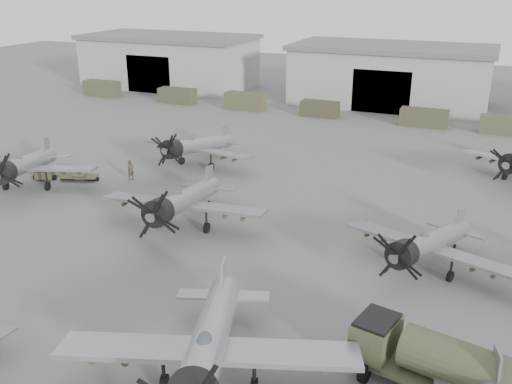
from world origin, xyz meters
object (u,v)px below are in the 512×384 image
aircraft_near_1 (207,349)px  aircraft_mid_0 (23,166)px  ground_crew (131,170)px  tug_trailer (58,175)px  aircraft_far_0 (195,146)px  aircraft_mid_2 (427,244)px  fuel_tanker (433,359)px  aircraft_mid_1 (181,202)px

aircraft_near_1 → aircraft_mid_0: size_ratio=1.11×
aircraft_mid_0 → ground_crew: 9.50m
aircraft_mid_0 → ground_crew: size_ratio=6.48×
aircraft_near_1 → tug_trailer: bearing=123.0°
aircraft_mid_0 → ground_crew: (7.14, 6.11, -1.35)m
aircraft_far_0 → aircraft_mid_0: bearing=-125.5°
aircraft_mid_0 → ground_crew: bearing=19.2°
aircraft_mid_2 → tug_trailer: size_ratio=1.93×
aircraft_far_0 → fuel_tanker: bearing=-36.1°
aircraft_mid_0 → aircraft_mid_2: 35.40m
ground_crew → fuel_tanker: bearing=-101.9°
fuel_tanker → ground_crew: bearing=160.0°
aircraft_mid_2 → aircraft_far_0: aircraft_far_0 is taller
aircraft_mid_2 → aircraft_far_0: bearing=169.7°
aircraft_mid_0 → aircraft_mid_2: size_ratio=1.10×
aircraft_near_1 → aircraft_mid_1: 18.67m
aircraft_far_0 → fuel_tanker: 36.13m
aircraft_mid_0 → fuel_tanker: bearing=-40.9°
aircraft_near_1 → aircraft_mid_1: aircraft_near_1 is taller
tug_trailer → ground_crew: bearing=4.3°
fuel_tanker → ground_crew: 35.69m
aircraft_near_1 → aircraft_mid_2: 17.61m
aircraft_mid_2 → ground_crew: aircraft_mid_2 is taller
aircraft_mid_0 → aircraft_far_0: (11.02, 11.76, -0.10)m
aircraft_near_1 → aircraft_mid_2: (7.68, 15.83, -0.47)m
aircraft_near_1 → fuel_tanker: (9.47, 4.38, -0.82)m
aircraft_mid_1 → fuel_tanker: bearing=-35.3°
aircraft_mid_2 → aircraft_mid_0: bearing=-164.1°
tug_trailer → aircraft_far_0: bearing=20.2°
aircraft_mid_1 → tug_trailer: 17.58m
aircraft_mid_1 → tug_trailer: size_ratio=2.18×
aircraft_far_0 → ground_crew: bearing=-116.9°
aircraft_near_1 → fuel_tanker: aircraft_near_1 is taller
aircraft_mid_0 → fuel_tanker: (37.15, -13.19, -0.59)m
aircraft_far_0 → ground_crew: 6.97m
aircraft_near_1 → aircraft_mid_0: aircraft_near_1 is taller
aircraft_mid_2 → fuel_tanker: 11.60m
aircraft_mid_1 → aircraft_far_0: 15.16m
aircraft_mid_1 → aircraft_far_0: aircraft_mid_1 is taller
aircraft_mid_1 → ground_crew: 13.14m
ground_crew → aircraft_far_0: bearing=-13.6°
fuel_tanker → aircraft_mid_2: bearing=111.6°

